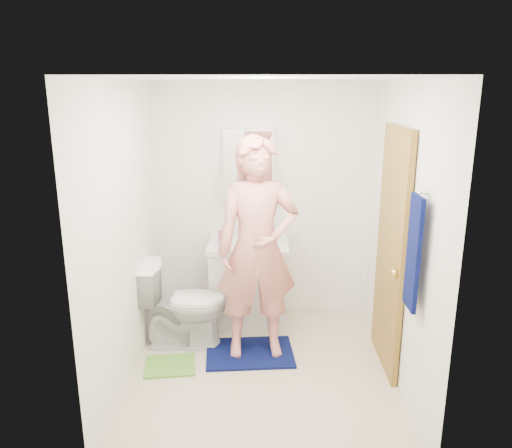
{
  "coord_description": "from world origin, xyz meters",
  "views": [
    {
      "loc": [
        0.02,
        -3.81,
        2.34
      ],
      "look_at": [
        -0.06,
        0.25,
        1.22
      ],
      "focal_mm": 35.0,
      "sensor_mm": 36.0,
      "label": 1
    }
  ],
  "objects": [
    {
      "name": "towel_hook",
      "position": [
        1.07,
        -0.57,
        1.67
      ],
      "size": [
        0.06,
        0.02,
        0.02
      ],
      "primitive_type": "cylinder",
      "rotation": [
        0.0,
        1.57,
        0.0
      ],
      "color": "silver",
      "rests_on": "wall_right"
    },
    {
      "name": "door_knob",
      "position": [
        1.03,
        -0.17,
        0.95
      ],
      "size": [
        0.07,
        0.07,
        0.07
      ],
      "primitive_type": "sphere",
      "color": "gold",
      "rests_on": "door"
    },
    {
      "name": "man",
      "position": [
        -0.05,
        0.26,
        0.99
      ],
      "size": [
        0.76,
        0.55,
        1.95
      ],
      "primitive_type": "imported",
      "rotation": [
        0.0,
        0.0,
        0.12
      ],
      "color": "#DD867C",
      "rests_on": "bath_mat"
    },
    {
      "name": "wall_back",
      "position": [
        0.0,
        1.21,
        1.2
      ],
      "size": [
        2.2,
        0.02,
        2.4
      ],
      "primitive_type": "cube",
      "color": "white",
      "rests_on": "ground"
    },
    {
      "name": "medicine_cabinet",
      "position": [
        -0.15,
        1.14,
        1.6
      ],
      "size": [
        0.5,
        0.12,
        0.7
      ],
      "primitive_type": "cube",
      "color": "white",
      "rests_on": "wall_back"
    },
    {
      "name": "soap_dispenser",
      "position": [
        -0.39,
        0.84,
        0.95
      ],
      "size": [
        0.12,
        0.12,
        0.2
      ],
      "primitive_type": "imported",
      "rotation": [
        0.0,
        0.0,
        0.37
      ],
      "color": "#B45469",
      "rests_on": "countertop"
    },
    {
      "name": "door",
      "position": [
        1.07,
        0.15,
        1.02
      ],
      "size": [
        0.05,
        0.8,
        2.05
      ],
      "primitive_type": "cube",
      "color": "olive",
      "rests_on": "ground"
    },
    {
      "name": "countertop",
      "position": [
        -0.15,
        0.91,
        0.83
      ],
      "size": [
        0.79,
        0.59,
        0.05
      ],
      "primitive_type": "cube",
      "color": "white",
      "rests_on": "vanity_cabinet"
    },
    {
      "name": "faucet",
      "position": [
        -0.15,
        1.09,
        0.91
      ],
      "size": [
        0.03,
        0.03,
        0.12
      ],
      "primitive_type": "cylinder",
      "color": "silver",
      "rests_on": "countertop"
    },
    {
      "name": "bath_mat",
      "position": [
        -0.12,
        0.24,
        0.01
      ],
      "size": [
        0.83,
        0.63,
        0.02
      ],
      "primitive_type": "cube",
      "rotation": [
        0.0,
        0.0,
        0.09
      ],
      "color": "#070F48",
      "rests_on": "floor"
    },
    {
      "name": "vanity_cabinet",
      "position": [
        -0.15,
        0.91,
        0.4
      ],
      "size": [
        0.75,
        0.55,
        0.8
      ],
      "primitive_type": "cube",
      "color": "white",
      "rests_on": "floor"
    },
    {
      "name": "toilet",
      "position": [
        -0.74,
        0.43,
        0.41
      ],
      "size": [
        0.81,
        0.47,
        0.81
      ],
      "primitive_type": "imported",
      "rotation": [
        0.0,
        0.0,
        1.6
      ],
      "color": "white",
      "rests_on": "floor"
    },
    {
      "name": "mirror_panel",
      "position": [
        -0.15,
        1.08,
        1.6
      ],
      "size": [
        0.46,
        0.01,
        0.66
      ],
      "primitive_type": "cube",
      "color": "white",
      "rests_on": "wall_back"
    },
    {
      "name": "wall_right",
      "position": [
        1.11,
        0.0,
        1.2
      ],
      "size": [
        0.02,
        2.4,
        2.4
      ],
      "primitive_type": "cube",
      "color": "white",
      "rests_on": "ground"
    },
    {
      "name": "floor",
      "position": [
        0.0,
        0.0,
        -0.01
      ],
      "size": [
        2.2,
        2.4,
        0.02
      ],
      "primitive_type": "cube",
      "color": "beige",
      "rests_on": "ground"
    },
    {
      "name": "ceiling",
      "position": [
        0.0,
        0.0,
        2.41
      ],
      "size": [
        2.2,
        2.4,
        0.02
      ],
      "primitive_type": "cube",
      "color": "white",
      "rests_on": "ground"
    },
    {
      "name": "towel",
      "position": [
        1.03,
        -0.57,
        1.25
      ],
      "size": [
        0.03,
        0.24,
        0.8
      ],
      "primitive_type": "cube",
      "color": "#070F48",
      "rests_on": "wall_right"
    },
    {
      "name": "toothbrush_cup",
      "position": [
        0.06,
        1.05,
        0.9
      ],
      "size": [
        0.17,
        0.17,
        0.1
      ],
      "primitive_type": "imported",
      "rotation": [
        0.0,
        0.0,
        -0.39
      ],
      "color": "#5A387B",
      "rests_on": "countertop"
    },
    {
      "name": "sink_basin",
      "position": [
        -0.15,
        0.91,
        0.84
      ],
      "size": [
        0.4,
        0.4,
        0.03
      ],
      "primitive_type": "cylinder",
      "color": "white",
      "rests_on": "countertop"
    },
    {
      "name": "wall_left",
      "position": [
        -1.11,
        0.0,
        1.2
      ],
      "size": [
        0.02,
        2.4,
        2.4
      ],
      "primitive_type": "cube",
      "color": "white",
      "rests_on": "ground"
    },
    {
      "name": "green_rug",
      "position": [
        -0.8,
        0.02,
        0.01
      ],
      "size": [
        0.48,
        0.42,
        0.02
      ],
      "primitive_type": "cube",
      "rotation": [
        0.0,
        0.0,
        0.15
      ],
      "color": "#63A938",
      "rests_on": "floor"
    },
    {
      "name": "wall_front",
      "position": [
        0.0,
        -1.21,
        1.2
      ],
      "size": [
        2.2,
        0.02,
        2.4
      ],
      "primitive_type": "cube",
      "color": "white",
      "rests_on": "ground"
    }
  ]
}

